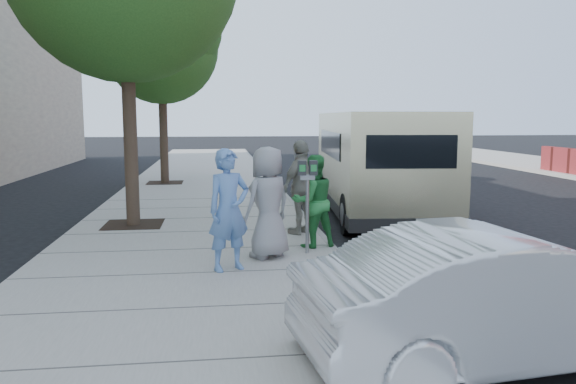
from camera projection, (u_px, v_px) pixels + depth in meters
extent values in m
plane|color=black|center=(250.00, 256.00, 9.76)|extent=(120.00, 120.00, 0.00)
cube|color=gray|center=(192.00, 253.00, 9.62)|extent=(5.00, 60.00, 0.15)
cube|color=gray|center=(331.00, 249.00, 9.93)|extent=(0.12, 60.00, 0.16)
cube|color=black|center=(134.00, 224.00, 11.80)|extent=(1.20, 1.20, 0.01)
cylinder|color=#38281E|center=(130.00, 130.00, 11.54)|extent=(0.28, 0.28, 3.96)
cube|color=black|center=(165.00, 183.00, 19.27)|extent=(1.20, 1.20, 0.01)
cylinder|color=#38281E|center=(164.00, 131.00, 19.04)|extent=(0.28, 0.28, 3.52)
sphere|color=#26541C|center=(161.00, 47.00, 18.66)|extent=(3.80, 3.80, 3.80)
sphere|color=#26541C|center=(178.00, 30.00, 18.28)|extent=(2.85, 2.85, 2.85)
sphere|color=#26541C|center=(147.00, 39.00, 19.05)|extent=(2.66, 2.66, 2.66)
cylinder|color=gray|center=(307.00, 217.00, 9.26)|extent=(0.06, 0.06, 1.23)
cube|color=gray|center=(308.00, 177.00, 9.17)|extent=(0.24, 0.07, 0.09)
cube|color=#2D2D30|center=(302.00, 168.00, 9.14)|extent=(0.13, 0.11, 0.24)
cube|color=#2D2D30|center=(313.00, 168.00, 9.17)|extent=(0.13, 0.11, 0.24)
cube|color=beige|center=(378.00, 160.00, 13.43)|extent=(2.80, 6.30, 2.26)
cube|color=beige|center=(355.00, 170.00, 16.82)|extent=(2.13, 0.80, 0.96)
cube|color=black|center=(412.00, 152.00, 10.34)|extent=(1.70, 0.17, 0.62)
cylinder|color=black|center=(327.00, 188.00, 15.52)|extent=(0.37, 0.88, 0.86)
cylinder|color=black|center=(398.00, 188.00, 15.60)|extent=(0.37, 0.88, 0.86)
cylinder|color=black|center=(349.00, 214.00, 11.40)|extent=(0.37, 0.88, 0.86)
cylinder|color=black|center=(446.00, 214.00, 11.48)|extent=(0.37, 0.88, 0.86)
imported|color=silver|center=(505.00, 297.00, 5.44)|extent=(4.21, 1.91, 1.34)
imported|color=#5B84C1|center=(229.00, 210.00, 8.20)|extent=(0.77, 0.67, 1.80)
imported|color=#2A823C|center=(313.00, 201.00, 9.70)|extent=(0.91, 0.79, 1.60)
imported|color=gray|center=(268.00, 203.00, 8.93)|extent=(1.04, 0.97, 1.79)
imported|color=gray|center=(302.00, 187.00, 10.79)|extent=(1.09, 1.04, 1.81)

